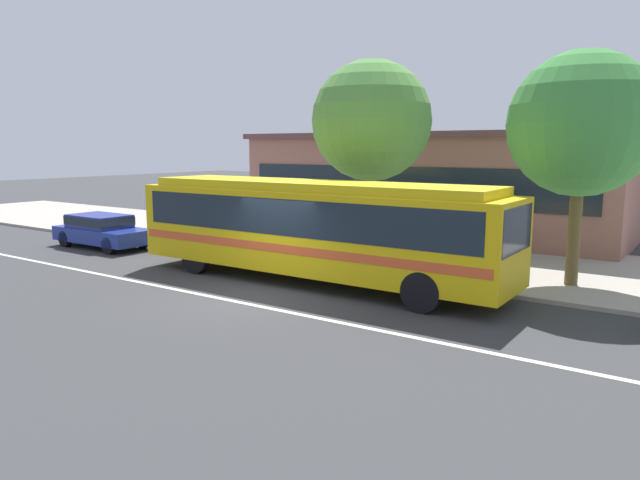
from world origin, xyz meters
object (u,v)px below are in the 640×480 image
Objects in this scene: pedestrian_waiting_near_sign at (453,240)px; street_tree_mid_block at (582,125)px; street_tree_near_stop at (372,121)px; transit_bus at (314,224)px; sedan_behind_bus at (102,229)px.

pedestrian_waiting_near_sign is 0.26× the size of street_tree_mid_block.
pedestrian_waiting_near_sign is 0.24× the size of street_tree_near_stop.
street_tree_mid_block is (6.72, -0.46, -0.27)m from street_tree_near_stop.
transit_bus is 10.37m from sedan_behind_bus.
sedan_behind_bus is 0.67× the size of street_tree_mid_block.
sedan_behind_bus is 13.62m from pedestrian_waiting_near_sign.
street_tree_near_stop reaches higher than transit_bus.
street_tree_mid_block reaches higher than pedestrian_waiting_near_sign.
street_tree_mid_block is at bearing 11.15° from sedan_behind_bus.
street_tree_mid_block is at bearing -3.93° from street_tree_near_stop.
street_tree_mid_block is (6.36, 3.44, 2.80)m from transit_bus.
street_tree_near_stop is at bearing 95.35° from transit_bus.
pedestrian_waiting_near_sign is 4.87m from street_tree_mid_block.
transit_bus reaches higher than sedan_behind_bus.
street_tree_near_stop reaches higher than sedan_behind_bus.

